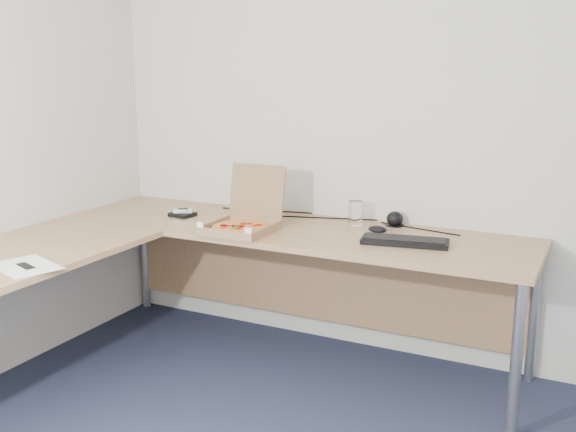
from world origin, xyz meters
The scene contains 11 objects.
room_shell centered at (0.00, 0.00, 1.25)m, with size 3.50×3.50×2.50m, color beige, non-canonical shape.
desk centered at (-0.82, 0.97, 0.70)m, with size 2.50×2.20×0.73m.
pizza_box centered at (-0.68, 1.21, 0.77)m, with size 0.31×0.37×0.32m.
drinking_glass centered at (-0.21, 1.59, 0.79)m, with size 0.07×0.07×0.13m, color silver.
keyboard centered at (0.13, 1.34, 0.74)m, with size 0.41×0.14×0.03m, color black.
mouse centered at (-0.05, 1.50, 0.75)m, with size 0.10×0.06×0.04m, color black.
wallet centered at (-1.15, 1.37, 0.74)m, with size 0.13×0.11×0.02m, color black.
phone centered at (-1.15, 1.38, 0.76)m, with size 0.10×0.05×0.02m, color #B2B5BA.
paper_sheet centered at (-1.19, 0.29, 0.73)m, with size 0.30×0.21×0.00m, color white.
dome_speaker centered at (-0.02, 1.68, 0.77)m, with size 0.10×0.10×0.08m, color black.
cable_bundle centered at (-0.39, 1.68, 0.73)m, with size 0.68×0.05×0.01m, color black, non-canonical shape.
Camera 1 is at (0.99, -1.62, 1.55)m, focal length 41.55 mm.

